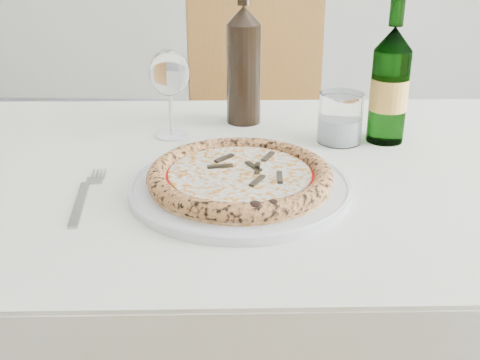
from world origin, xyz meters
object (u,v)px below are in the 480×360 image
at_px(dining_table, 242,217).
at_px(beer_bottle, 390,85).
at_px(wine_glass, 169,75).
at_px(wine_bottle, 244,64).
at_px(tumbler, 340,121).
at_px(pizza, 240,176).
at_px(chair_far, 263,129).
at_px(plate, 240,187).

relative_size(dining_table, beer_bottle, 5.27).
xyz_separation_m(wine_glass, wine_bottle, (0.13, 0.10, 0.00)).
bearing_deg(tumbler, pizza, -127.23).
relative_size(wine_glass, tumbler, 1.80).
relative_size(dining_table, wine_glass, 8.39).
xyz_separation_m(pizza, tumbler, (0.18, 0.23, 0.01)).
distance_m(chair_far, tumbler, 0.77).
height_order(chair_far, wine_glass, chair_far).
bearing_deg(tumbler, dining_table, -143.05).
height_order(chair_far, tumbler, chair_far).
xyz_separation_m(dining_table, tumbler, (0.18, 0.13, 0.13)).
distance_m(chair_far, pizza, 0.98).
bearing_deg(dining_table, wine_bottle, 91.64).
distance_m(dining_table, pizza, 0.16).
bearing_deg(chair_far, beer_bottle, -71.75).
bearing_deg(wine_bottle, tumbler, -31.13).
bearing_deg(beer_bottle, wine_glass, 179.04).
xyz_separation_m(beer_bottle, wine_bottle, (-0.27, 0.10, 0.01)).
relative_size(dining_table, chair_far, 1.51).
bearing_deg(tumbler, beer_bottle, 6.04).
xyz_separation_m(chair_far, wine_glass, (-0.17, -0.70, 0.34)).
bearing_deg(pizza, wine_bottle, 91.16).
xyz_separation_m(tumbler, wine_bottle, (-0.18, 0.11, 0.08)).
relative_size(chair_far, beer_bottle, 3.48).
relative_size(wine_glass, beer_bottle, 0.63).
relative_size(plate, tumbler, 3.67).
bearing_deg(wine_bottle, plate, -88.84).
xyz_separation_m(plate, wine_bottle, (-0.01, 0.34, 0.11)).
relative_size(wine_glass, wine_bottle, 0.59).
bearing_deg(wine_bottle, chair_far, 86.24).
height_order(dining_table, chair_far, chair_far).
bearing_deg(beer_bottle, wine_bottle, 159.34).
relative_size(plate, wine_bottle, 1.20).
bearing_deg(wine_glass, pizza, -60.34).
bearing_deg(wine_bottle, beer_bottle, -20.66).
xyz_separation_m(pizza, beer_bottle, (0.26, 0.24, 0.08)).
bearing_deg(wine_glass, plate, -60.34).
bearing_deg(dining_table, pizza, -90.00).
bearing_deg(pizza, chair_far, 88.04).
height_order(beer_bottle, wine_bottle, wine_bottle).
bearing_deg(dining_table, wine_glass, 133.56).
xyz_separation_m(dining_table, beer_bottle, (0.26, 0.14, 0.20)).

